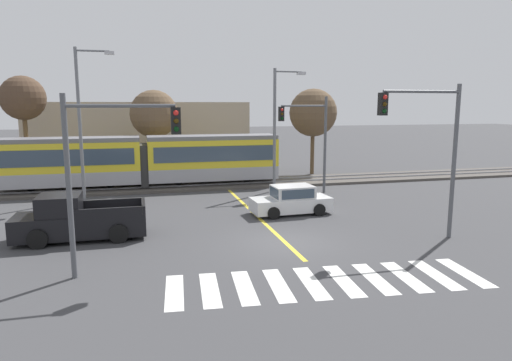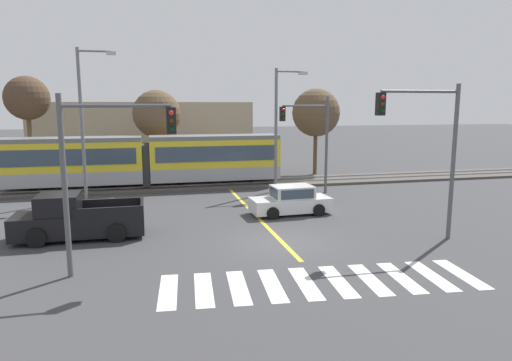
% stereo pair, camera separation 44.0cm
% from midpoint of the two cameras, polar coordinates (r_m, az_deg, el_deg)
% --- Properties ---
extents(ground_plane, '(200.00, 200.00, 0.00)m').
position_cam_midpoint_polar(ground_plane, '(19.40, 3.04, -7.75)').
color(ground_plane, '#3D3D3F').
extents(track_bed, '(120.00, 4.00, 0.18)m').
position_cam_midpoint_polar(track_bed, '(32.93, -4.44, -0.44)').
color(track_bed, '#4C4742').
rests_on(track_bed, ground).
extents(rail_near, '(120.00, 0.08, 0.10)m').
position_cam_midpoint_polar(rail_near, '(32.21, -4.22, -0.41)').
color(rail_near, '#939399').
rests_on(rail_near, track_bed).
extents(rail_far, '(120.00, 0.08, 0.10)m').
position_cam_midpoint_polar(rail_far, '(33.61, -4.65, -0.00)').
color(rail_far, '#939399').
rests_on(rail_far, track_bed).
extents(light_rail_tram, '(18.50, 2.64, 3.43)m').
position_cam_midpoint_polar(light_rail_tram, '(32.16, -14.22, 2.58)').
color(light_rail_tram, '#9E9EA3').
rests_on(light_rail_tram, track_bed).
extents(crosswalk_stripe_0, '(0.79, 2.84, 0.01)m').
position_cam_midpoint_polar(crosswalk_stripe_0, '(14.81, -11.03, -13.50)').
color(crosswalk_stripe_0, silver).
rests_on(crosswalk_stripe_0, ground).
extents(crosswalk_stripe_1, '(0.79, 2.84, 0.01)m').
position_cam_midpoint_polar(crosswalk_stripe_1, '(14.81, -6.65, -13.38)').
color(crosswalk_stripe_1, silver).
rests_on(crosswalk_stripe_1, ground).
extents(crosswalk_stripe_2, '(0.79, 2.84, 0.01)m').
position_cam_midpoint_polar(crosswalk_stripe_2, '(14.90, -2.31, -13.18)').
color(crosswalk_stripe_2, silver).
rests_on(crosswalk_stripe_2, ground).
extents(crosswalk_stripe_3, '(0.79, 2.84, 0.01)m').
position_cam_midpoint_polar(crosswalk_stripe_3, '(15.07, 1.95, -12.91)').
color(crosswalk_stripe_3, silver).
rests_on(crosswalk_stripe_3, ground).
extents(crosswalk_stripe_4, '(0.79, 2.84, 0.01)m').
position_cam_midpoint_polar(crosswalk_stripe_4, '(15.31, 6.08, -12.58)').
color(crosswalk_stripe_4, silver).
rests_on(crosswalk_stripe_4, ground).
extents(crosswalk_stripe_5, '(0.79, 2.84, 0.01)m').
position_cam_midpoint_polar(crosswalk_stripe_5, '(15.63, 10.06, -12.21)').
color(crosswalk_stripe_5, silver).
rests_on(crosswalk_stripe_5, ground).
extents(crosswalk_stripe_6, '(0.79, 2.84, 0.01)m').
position_cam_midpoint_polar(crosswalk_stripe_6, '(16.02, 13.85, -11.80)').
color(crosswalk_stripe_6, silver).
rests_on(crosswalk_stripe_6, ground).
extents(crosswalk_stripe_7, '(0.79, 2.84, 0.01)m').
position_cam_midpoint_polar(crosswalk_stripe_7, '(16.47, 17.43, -11.36)').
color(crosswalk_stripe_7, silver).
rests_on(crosswalk_stripe_7, ground).
extents(crosswalk_stripe_8, '(0.79, 2.84, 0.01)m').
position_cam_midpoint_polar(crosswalk_stripe_8, '(16.98, 20.80, -10.91)').
color(crosswalk_stripe_8, silver).
rests_on(crosswalk_stripe_8, ground).
extents(crosswalk_stripe_9, '(0.79, 2.84, 0.01)m').
position_cam_midpoint_polar(crosswalk_stripe_9, '(17.55, 23.95, -10.45)').
color(crosswalk_stripe_9, silver).
rests_on(crosswalk_stripe_9, ground).
extents(lane_centre_line, '(0.20, 14.73, 0.01)m').
position_cam_midpoint_polar(lane_centre_line, '(23.97, -0.50, -4.38)').
color(lane_centre_line, gold).
rests_on(lane_centre_line, ground).
extents(sedan_crossing, '(4.27, 2.06, 1.52)m').
position_cam_midpoint_polar(sedan_crossing, '(24.23, 3.89, -2.56)').
color(sedan_crossing, silver).
rests_on(sedan_crossing, ground).
extents(pickup_truck, '(5.41, 2.25, 1.98)m').
position_cam_midpoint_polar(pickup_truck, '(21.14, -21.94, -4.63)').
color(pickup_truck, black).
rests_on(pickup_truck, ground).
extents(traffic_light_near_left, '(3.75, 0.38, 6.10)m').
position_cam_midpoint_polar(traffic_light_near_left, '(15.80, -18.84, 2.81)').
color(traffic_light_near_left, '#515459').
rests_on(traffic_light_near_left, ground).
extents(traffic_light_near_right, '(3.75, 0.38, 6.59)m').
position_cam_midpoint_polar(traffic_light_near_right, '(20.29, 20.48, 5.02)').
color(traffic_light_near_right, '#515459').
rests_on(traffic_light_near_right, ground).
extents(traffic_light_far_right, '(3.25, 0.38, 6.25)m').
position_cam_midpoint_polar(traffic_light_far_right, '(29.54, 6.37, 6.08)').
color(traffic_light_far_right, '#515459').
rests_on(traffic_light_far_right, ground).
extents(street_lamp_west, '(2.28, 0.28, 9.06)m').
position_cam_midpoint_polar(street_lamp_west, '(29.40, -21.23, 7.64)').
color(street_lamp_west, slate).
rests_on(street_lamp_west, ground).
extents(street_lamp_centre, '(2.18, 0.28, 8.06)m').
position_cam_midpoint_polar(street_lamp_centre, '(30.19, 2.30, 7.30)').
color(street_lamp_centre, slate).
rests_on(street_lamp_centre, ground).
extents(bare_tree_far_west, '(3.14, 3.14, 7.78)m').
position_cam_midpoint_polar(bare_tree_far_west, '(37.03, -27.43, 9.05)').
color(bare_tree_far_west, brown).
rests_on(bare_tree_far_west, ground).
extents(bare_tree_west, '(3.58, 3.58, 6.84)m').
position_cam_midpoint_polar(bare_tree_west, '(35.55, -12.98, 8.07)').
color(bare_tree_west, brown).
rests_on(bare_tree_west, ground).
extents(bare_tree_east, '(3.91, 3.91, 7.04)m').
position_cam_midpoint_polar(bare_tree_east, '(38.09, 6.82, 8.39)').
color(bare_tree_east, brown).
rests_on(bare_tree_east, ground).
extents(building_backdrop_far, '(18.95, 6.00, 5.96)m').
position_cam_midpoint_polar(building_backdrop_far, '(43.20, -14.44, 5.50)').
color(building_backdrop_far, tan).
rests_on(building_backdrop_far, ground).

